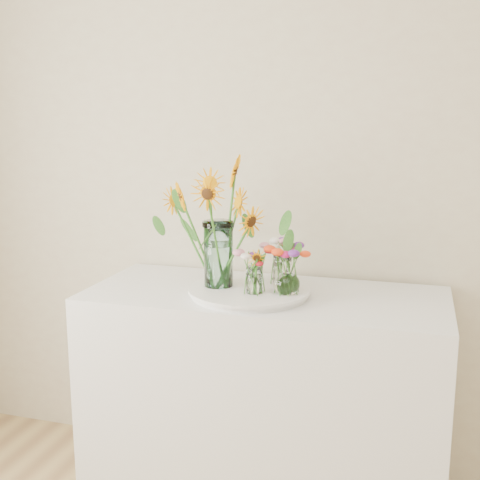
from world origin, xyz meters
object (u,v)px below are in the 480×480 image
at_px(counter, 264,399).
at_px(small_vase_a, 254,281).
at_px(small_vase_b, 287,276).
at_px(mason_jar, 218,254).
at_px(small_vase_c, 282,269).
at_px(tray, 249,292).

xyz_separation_m(counter, small_vase_a, (-0.01, -0.11, 0.53)).
height_order(counter, small_vase_b, small_vase_b).
distance_m(mason_jar, small_vase_c, 0.26).
bearing_deg(tray, small_vase_c, 48.61).
xyz_separation_m(tray, small_vase_a, (0.04, -0.06, 0.06)).
height_order(tray, small_vase_b, small_vase_b).
bearing_deg(tray, counter, 49.03).
distance_m(counter, small_vase_b, 0.56).
height_order(small_vase_a, small_vase_b, small_vase_b).
distance_m(tray, small_vase_a, 0.09).
bearing_deg(small_vase_c, small_vase_a, -110.87).
bearing_deg(small_vase_c, mason_jar, -152.88).
distance_m(small_vase_a, small_vase_b, 0.12).
distance_m(small_vase_b, small_vase_c, 0.15).
relative_size(tray, small_vase_b, 3.16).
bearing_deg(small_vase_c, counter, -131.78).
bearing_deg(small_vase_a, tray, 121.77).
bearing_deg(mason_jar, counter, 18.06).
height_order(small_vase_a, small_vase_c, small_vase_c).
distance_m(tray, small_vase_c, 0.17).
xyz_separation_m(counter, mason_jar, (-0.17, -0.06, 0.61)).
xyz_separation_m(counter, tray, (-0.05, -0.06, 0.46)).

